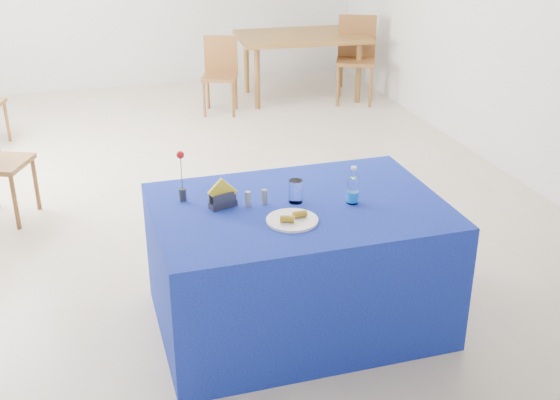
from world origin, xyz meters
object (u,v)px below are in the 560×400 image
(plate, at_px, (292,220))
(chair_bg_right, at_px, (356,53))
(blue_table, at_px, (298,265))
(chair_bg_left, at_px, (220,69))
(water_bottle, at_px, (353,191))
(oak_table, at_px, (302,41))

(plate, height_order, chair_bg_right, chair_bg_right)
(blue_table, bearing_deg, chair_bg_left, 83.70)
(plate, xyz_separation_m, chair_bg_right, (2.18, 4.39, -0.20))
(plate, bearing_deg, water_bottle, 18.36)
(plate, relative_size, oak_table, 0.18)
(oak_table, xyz_separation_m, chair_bg_right, (0.57, -0.29, -0.11))
(blue_table, xyz_separation_m, oak_table, (1.50, 4.49, 0.30))
(water_bottle, distance_m, oak_table, 4.72)
(blue_table, bearing_deg, oak_table, 71.51)
(plate, relative_size, blue_table, 0.17)
(blue_table, height_order, water_bottle, water_bottle)
(water_bottle, bearing_deg, chair_bg_right, 67.27)
(chair_bg_right, bearing_deg, chair_bg_left, -157.13)
(water_bottle, relative_size, chair_bg_right, 0.22)
(plate, height_order, blue_table, plate)
(blue_table, distance_m, water_bottle, 0.54)
(blue_table, distance_m, chair_bg_right, 4.69)
(chair_bg_left, bearing_deg, chair_bg_right, 18.03)
(water_bottle, xyz_separation_m, chair_bg_left, (0.18, 4.29, -0.35))
(plate, relative_size, chair_bg_left, 0.33)
(plate, height_order, oak_table, plate)
(chair_bg_left, distance_m, chair_bg_right, 1.61)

